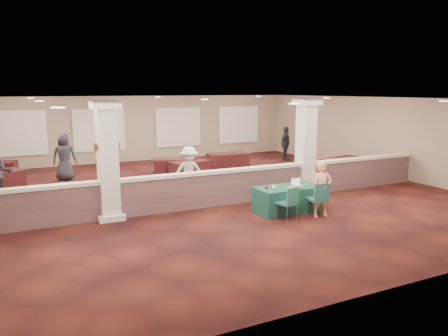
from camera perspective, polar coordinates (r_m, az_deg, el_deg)
name	(u,v)px	position (r m, az deg, el deg)	size (l,w,h in m)	color
ground	(205,194)	(14.85, -2.46, -3.43)	(16.00, 16.00, 0.00)	#421710
wall_back	(140,129)	(22.08, -10.90, 5.08)	(16.00, 0.04, 3.20)	gray
wall_front	(393,202)	(8.01, 21.18, -4.18)	(16.00, 0.04, 3.20)	gray
wall_right	(383,136)	(19.19, 20.00, 3.91)	(0.04, 16.00, 3.20)	gray
ceiling	(205,99)	(14.43, -2.55, 9.01)	(16.00, 16.00, 0.02)	white
partition_wall	(225,187)	(13.39, 0.11, -2.43)	(15.60, 0.28, 1.10)	#4E3535
column_left	(108,160)	(12.08, -14.95, 1.00)	(0.72, 0.72, 3.20)	silver
column_right	(306,146)	(14.76, 10.63, 2.79)	(0.72, 0.72, 3.20)	silver
sconce_left	(96,147)	(11.98, -16.34, 2.61)	(0.12, 0.12, 0.18)	brown
sconce_right	(118,146)	(12.09, -13.73, 2.80)	(0.12, 0.12, 0.18)	brown
near_table	(288,199)	(12.82, 8.34, -4.04)	(1.91, 0.95, 0.73)	#0E362B
conf_chair_main	(320,197)	(12.37, 12.37, -3.70)	(0.57, 0.57, 0.97)	#1E594D
conf_chair_side	(289,201)	(11.94, 8.53, -4.23)	(0.55, 0.55, 0.92)	#1E594D
woman	(322,189)	(12.38, 12.68, -2.75)	(0.56, 0.37, 1.55)	#F38E6A
far_table_front_center	(190,169)	(17.73, -4.46, -0.14)	(1.61, 0.80, 0.65)	black
far_table_front_right	(343,167)	(18.35, 15.26, 0.07)	(1.90, 0.95, 0.77)	black
far_table_back_center	(175,167)	(18.27, -6.45, 0.18)	(1.68, 0.84, 0.68)	black
far_table_back_right	(228,161)	(19.39, 0.50, 0.89)	(1.78, 0.89, 0.72)	black
attendee_b	(189,172)	(14.46, -4.58, -0.47)	(1.06, 0.49, 1.66)	#BABAB6
attendee_c	(286,144)	(21.99, 8.04, 3.19)	(1.00, 0.48, 1.70)	black
attendee_d	(64,157)	(18.10, -20.13, 1.41)	(0.92, 0.50, 1.86)	black
laptop_base	(298,186)	(12.87, 9.62, -2.31)	(0.33, 0.23, 0.02)	#BBBBC0
laptop_screen	(296,181)	(12.93, 9.34, -1.69)	(0.33, 0.01, 0.22)	#BBBBC0
screen_glow	(296,182)	(12.93, 9.36, -1.76)	(0.30, 0.00, 0.19)	silver
knitting	(295,188)	(12.56, 9.22, -2.57)	(0.40, 0.30, 0.03)	orange
yarn_cream	(274,187)	(12.35, 6.53, -2.54)	(0.11, 0.11, 0.11)	beige
yarn_red	(266,187)	(12.39, 5.57, -2.49)	(0.10, 0.10, 0.10)	maroon
yarn_grey	(273,186)	(12.58, 6.38, -2.31)	(0.10, 0.10, 0.10)	#55565B
scissors	(313,186)	(12.89, 11.49, -2.36)	(0.12, 0.03, 0.01)	red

